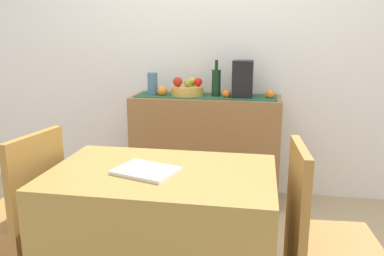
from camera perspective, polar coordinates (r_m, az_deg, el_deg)
The scene contains 18 objects.
ground_plane at distance 2.67m, azimuth -1.79°, elevation -18.03°, with size 6.40×6.40×0.02m, color tan.
room_wall_rear at distance 3.43m, azimuth 2.17°, elevation 12.95°, with size 6.40×0.06×2.70m, color white.
sideboard_console at distance 3.31m, azimuth 1.96°, elevation -3.00°, with size 1.21×0.42×0.89m, color olive.
table_runner at distance 3.21m, azimuth 2.03°, elevation 4.65°, with size 1.13×0.32×0.01m, color #245637.
fruit_bowl at distance 3.23m, azimuth -0.66°, elevation 5.41°, with size 0.27×0.27×0.07m, color gold.
apple_front at distance 3.28m, azimuth 0.01°, elevation 6.79°, with size 0.07×0.07×0.07m, color gold.
apple_left at distance 3.22m, azimuth -2.09°, elevation 6.72°, with size 0.08×0.08×0.08m, color red.
apple_rear at distance 3.20m, azimuth -0.61°, elevation 6.59°, with size 0.06×0.06×0.06m, color #92A931.
apple_upper at distance 3.24m, azimuth 0.90°, elevation 6.68°, with size 0.07×0.07×0.07m, color red.
wine_bottle at distance 3.19m, azimuth 3.52°, elevation 6.59°, with size 0.07×0.07×0.30m.
coffee_maker at distance 3.17m, azimuth 7.35°, elevation 7.03°, with size 0.16×0.18×0.29m, color black.
ceramic_vase at distance 3.29m, azimuth -5.72°, elevation 6.37°, with size 0.08×0.08×0.18m, color slate.
orange_loose_near_bowl at distance 3.14m, azimuth 5.01°, elevation 4.96°, with size 0.07×0.07×0.07m, color orange.
orange_loose_far at distance 3.16m, azimuth 11.24°, elevation 4.82°, with size 0.07×0.07×0.07m, color orange.
orange_loose_mid at distance 3.23m, azimuth -4.33°, elevation 5.34°, with size 0.08×0.08×0.08m, color orange.
dining_table at distance 2.08m, azimuth -4.26°, elevation -15.82°, with size 1.09×0.71×0.74m, color olive.
open_book at distance 1.90m, azimuth -6.66°, elevation -6.17°, with size 0.28×0.21×0.02m, color white.
chair_near_window at distance 2.44m, azimuth -23.72°, elevation -15.11°, with size 0.46×0.46×0.90m.
Camera 1 is at (0.47, -2.22, 1.39)m, focal length 36.85 mm.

